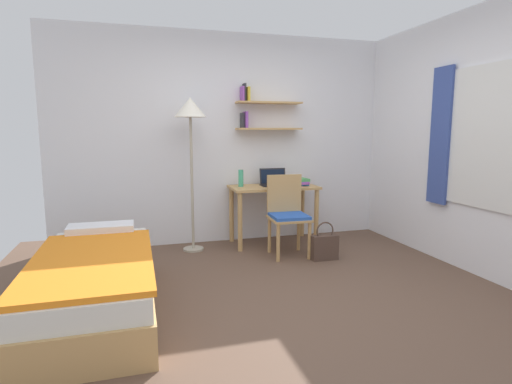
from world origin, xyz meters
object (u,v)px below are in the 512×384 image
(desk, at_px, (273,197))
(bed, at_px, (95,283))
(handbag, at_px, (325,246))
(standing_lamp, at_px, (190,117))
(book_stack, at_px, (301,182))
(desk_chair, at_px, (287,212))
(laptop, at_px, (274,181))
(water_bottle, at_px, (241,178))

(desk, bearing_deg, bed, -142.56)
(handbag, bearing_deg, standing_lamp, 149.92)
(book_stack, xyz_separation_m, handbag, (-0.03, -0.77, -0.62))
(desk_chair, relative_size, book_stack, 3.76)
(desk, distance_m, laptop, 0.20)
(water_bottle, bearing_deg, handbag, -49.86)
(bed, distance_m, desk, 2.50)
(desk_chair, height_order, laptop, laptop)
(laptop, bearing_deg, bed, -141.81)
(standing_lamp, xyz_separation_m, book_stack, (1.37, -0.00, -0.78))
(book_stack, bearing_deg, desk_chair, -127.45)
(water_bottle, xyz_separation_m, book_stack, (0.76, -0.09, -0.06))
(desk, relative_size, laptop, 3.10)
(handbag, bearing_deg, laptop, 109.19)
(desk_chair, height_order, water_bottle, water_bottle)
(bed, height_order, handbag, bed)
(handbag, bearing_deg, bed, -162.90)
(desk, distance_m, handbag, 0.97)
(standing_lamp, distance_m, laptop, 1.30)
(water_bottle, bearing_deg, standing_lamp, -171.79)
(desk, height_order, water_bottle, water_bottle)
(bed, xyz_separation_m, standing_lamp, (0.96, 1.48, 1.32))
(standing_lamp, xyz_separation_m, laptop, (1.04, 0.09, -0.77))
(desk, bearing_deg, laptop, 67.10)
(desk_chair, distance_m, laptop, 0.62)
(water_bottle, bearing_deg, book_stack, -6.96)
(standing_lamp, xyz_separation_m, handbag, (1.34, -0.77, -1.41))
(desk_chair, distance_m, standing_lamp, 1.54)
(desk_chair, xyz_separation_m, standing_lamp, (-1.02, 0.46, 1.06))
(desk, relative_size, desk_chair, 1.18)
(bed, distance_m, handbag, 2.40)
(standing_lamp, distance_m, book_stack, 1.58)
(desk_chair, xyz_separation_m, water_bottle, (-0.41, 0.55, 0.34))
(bed, height_order, water_bottle, water_bottle)
(standing_lamp, distance_m, water_bottle, 0.95)
(desk_chair, relative_size, handbag, 2.12)
(bed, height_order, desk, desk)
(bed, bearing_deg, desk, 37.44)
(handbag, bearing_deg, book_stack, 87.86)
(desk_chair, relative_size, water_bottle, 4.40)
(desk_chair, distance_m, handbag, 0.57)
(bed, distance_m, standing_lamp, 2.20)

